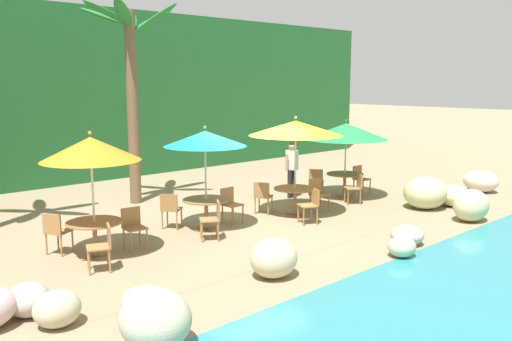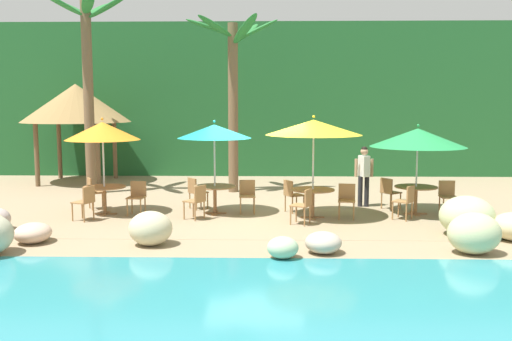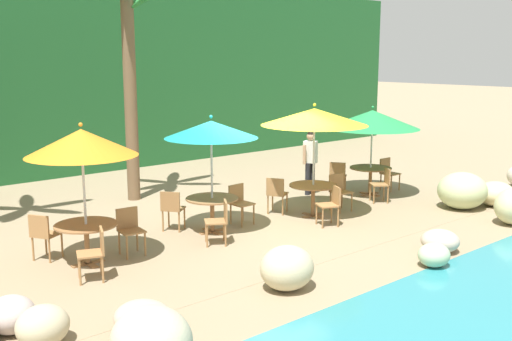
# 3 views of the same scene
# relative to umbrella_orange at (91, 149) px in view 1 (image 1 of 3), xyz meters

# --- Properties ---
(ground_plane) EXTENTS (120.00, 120.00, 0.00)m
(ground_plane) POSITION_rel_umbrella_orange_xyz_m (3.93, -0.08, -2.18)
(ground_plane) COLOR #937F60
(terrace_deck) EXTENTS (18.00, 5.20, 0.01)m
(terrace_deck) POSITION_rel_umbrella_orange_xyz_m (3.93, -0.08, -2.18)
(terrace_deck) COLOR #937F60
(terrace_deck) RESTS_ON ground
(foliage_backdrop) EXTENTS (28.00, 2.40, 6.00)m
(foliage_backdrop) POSITION_rel_umbrella_orange_xyz_m (3.93, 8.92, 0.82)
(foliage_backdrop) COLOR #1E5628
(foliage_backdrop) RESTS_ON ground
(rock_seawall) EXTENTS (15.64, 3.00, 0.89)m
(rock_seawall) POSITION_rel_umbrella_orange_xyz_m (4.95, -2.81, -1.83)
(rock_seawall) COLOR #BBAB95
(rock_seawall) RESTS_ON ground
(umbrella_orange) EXTENTS (1.92, 1.92, 2.53)m
(umbrella_orange) POSITION_rel_umbrella_orange_xyz_m (0.00, 0.00, 0.00)
(umbrella_orange) COLOR silver
(umbrella_orange) RESTS_ON ground
(dining_table_orange) EXTENTS (1.10, 1.10, 0.74)m
(dining_table_orange) POSITION_rel_umbrella_orange_xyz_m (-0.00, 0.00, -1.57)
(dining_table_orange) COLOR olive
(dining_table_orange) RESTS_ON ground
(chair_orange_seaward) EXTENTS (0.46, 0.47, 0.87)m
(chair_orange_seaward) POSITION_rel_umbrella_orange_xyz_m (0.85, 0.00, -1.67)
(chair_orange_seaward) COLOR #9E7042
(chair_orange_seaward) RESTS_ON ground
(chair_orange_inland) EXTENTS (0.58, 0.58, 0.87)m
(chair_orange_inland) POSITION_rel_umbrella_orange_xyz_m (-0.50, 0.69, -1.67)
(chair_orange_inland) COLOR #9E7042
(chair_orange_inland) RESTS_ON ground
(chair_orange_left) EXTENTS (0.55, 0.55, 0.87)m
(chair_orange_left) POSITION_rel_umbrella_orange_xyz_m (-0.23, -0.82, -1.67)
(chair_orange_left) COLOR #9E7042
(chair_orange_left) RESTS_ON ground
(umbrella_teal) EXTENTS (1.93, 1.93, 2.46)m
(umbrella_teal) POSITION_rel_umbrella_orange_xyz_m (2.87, 0.15, -0.02)
(umbrella_teal) COLOR silver
(umbrella_teal) RESTS_ON ground
(dining_table_teal) EXTENTS (1.10, 1.10, 0.74)m
(dining_table_teal) POSITION_rel_umbrella_orange_xyz_m (2.87, 0.15, -1.57)
(dining_table_teal) COLOR olive
(dining_table_teal) RESTS_ON ground
(chair_teal_seaward) EXTENTS (0.44, 0.45, 0.87)m
(chair_teal_seaward) POSITION_rel_umbrella_orange_xyz_m (3.72, 0.29, -1.67)
(chair_teal_seaward) COLOR #9E7042
(chair_teal_seaward) RESTS_ON ground
(chair_teal_inland) EXTENTS (0.59, 0.59, 0.87)m
(chair_teal_inland) POSITION_rel_umbrella_orange_xyz_m (2.29, 0.77, -1.67)
(chair_teal_inland) COLOR #9E7042
(chair_teal_inland) RESTS_ON ground
(chair_teal_left) EXTENTS (0.59, 0.58, 0.87)m
(chair_teal_left) POSITION_rel_umbrella_orange_xyz_m (2.49, -0.61, -1.67)
(chair_teal_left) COLOR #9E7042
(chair_teal_left) RESTS_ON ground
(umbrella_yellow) EXTENTS (2.42, 2.42, 2.60)m
(umbrella_yellow) POSITION_rel_umbrella_orange_xyz_m (5.40, -0.32, 0.11)
(umbrella_yellow) COLOR silver
(umbrella_yellow) RESTS_ON ground
(dining_table_yellow) EXTENTS (1.10, 1.10, 0.74)m
(dining_table_yellow) POSITION_rel_umbrella_orange_xyz_m (5.40, -0.32, -1.57)
(dining_table_yellow) COLOR olive
(dining_table_yellow) RESTS_ON ground
(chair_yellow_seaward) EXTENTS (0.48, 0.48, 0.87)m
(chair_yellow_seaward) POSITION_rel_umbrella_orange_xyz_m (6.26, -0.35, -1.67)
(chair_yellow_seaward) COLOR #9E7042
(chair_yellow_seaward) RESTS_ON ground
(chair_yellow_inland) EXTENTS (0.58, 0.58, 0.87)m
(chair_yellow_inland) POSITION_rel_umbrella_orange_xyz_m (4.90, 0.37, -1.67)
(chair_yellow_inland) COLOR #9E7042
(chair_yellow_inland) RESTS_ON ground
(chair_yellow_left) EXTENTS (0.56, 0.56, 0.87)m
(chair_yellow_left) POSITION_rel_umbrella_orange_xyz_m (5.13, -1.13, -1.67)
(chair_yellow_left) COLOR #9E7042
(chair_yellow_left) RESTS_ON ground
(umbrella_green) EXTENTS (2.46, 2.46, 2.36)m
(umbrella_green) POSITION_rel_umbrella_orange_xyz_m (8.13, 0.21, -0.17)
(umbrella_green) COLOR silver
(umbrella_green) RESTS_ON ground
(dining_table_green) EXTENTS (1.10, 1.10, 0.74)m
(dining_table_green) POSITION_rel_umbrella_orange_xyz_m (8.13, 0.21, -1.57)
(dining_table_green) COLOR olive
(dining_table_green) RESTS_ON ground
(chair_green_seaward) EXTENTS (0.43, 0.43, 0.87)m
(chair_green_seaward) POSITION_rel_umbrella_orange_xyz_m (8.98, 0.29, -1.67)
(chair_green_seaward) COLOR #9E7042
(chair_green_seaward) RESTS_ON ground
(chair_green_inland) EXTENTS (0.59, 0.59, 0.87)m
(chair_green_inland) POSITION_rel_umbrella_orange_xyz_m (7.57, 0.85, -1.67)
(chair_green_inland) COLOR #9E7042
(chair_green_inland) RESTS_ON ground
(chair_green_left) EXTENTS (0.59, 0.59, 0.87)m
(chair_green_left) POSITION_rel_umbrella_orange_xyz_m (7.70, -0.53, -1.67)
(chair_green_left) COLOR #9E7042
(chair_green_left) RESTS_ON ground
(palm_tree_second) EXTENTS (2.97, 2.61, 5.59)m
(palm_tree_second) POSITION_rel_umbrella_orange_xyz_m (3.12, 3.85, 1.56)
(palm_tree_second) COLOR brown
(palm_tree_second) RESTS_ON ground
(waiter_in_white) EXTENTS (0.52, 0.39, 1.70)m
(waiter_in_white) POSITION_rel_umbrella_orange_xyz_m (6.94, 1.28, -1.20)
(waiter_in_white) COLOR #232328
(waiter_in_white) RESTS_ON ground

